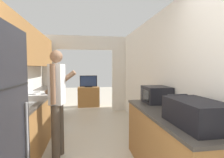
{
  "coord_description": "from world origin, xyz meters",
  "views": [
    {
      "loc": [
        -0.04,
        -0.99,
        1.46
      ],
      "look_at": [
        0.65,
        3.3,
        1.18
      ],
      "focal_mm": 28.0,
      "sensor_mm": 36.0,
      "label": 1
    }
  ],
  "objects_px": {
    "tv_cabinet": "(89,97)",
    "television": "(88,81)",
    "suitcase": "(195,113)",
    "range_oven": "(41,112)",
    "person": "(57,100)",
    "microwave": "(156,95)"
  },
  "relations": [
    {
      "from": "tv_cabinet",
      "to": "television",
      "type": "distance_m",
      "value": 0.58
    },
    {
      "from": "tv_cabinet",
      "to": "suitcase",
      "type": "bearing_deg",
      "value": -79.48
    },
    {
      "from": "suitcase",
      "to": "television",
      "type": "relative_size",
      "value": 1.08
    },
    {
      "from": "range_oven",
      "to": "suitcase",
      "type": "xyz_separation_m",
      "value": [
        2.08,
        -2.61,
        0.57
      ]
    },
    {
      "from": "person",
      "to": "microwave",
      "type": "distance_m",
      "value": 1.62
    },
    {
      "from": "tv_cabinet",
      "to": "television",
      "type": "relative_size",
      "value": 1.25
    },
    {
      "from": "suitcase",
      "to": "microwave",
      "type": "distance_m",
      "value": 1.15
    },
    {
      "from": "suitcase",
      "to": "television",
      "type": "height_order",
      "value": "television"
    },
    {
      "from": "range_oven",
      "to": "television",
      "type": "bearing_deg",
      "value": 64.1
    },
    {
      "from": "range_oven",
      "to": "person",
      "type": "relative_size",
      "value": 0.59
    },
    {
      "from": "suitcase",
      "to": "tv_cabinet",
      "type": "bearing_deg",
      "value": 100.52
    },
    {
      "from": "person",
      "to": "microwave",
      "type": "height_order",
      "value": "person"
    },
    {
      "from": "person",
      "to": "suitcase",
      "type": "height_order",
      "value": "person"
    },
    {
      "from": "microwave",
      "to": "range_oven",
      "type": "bearing_deg",
      "value": 146.05
    },
    {
      "from": "range_oven",
      "to": "tv_cabinet",
      "type": "xyz_separation_m",
      "value": [
        1.15,
        2.41,
        -0.08
      ]
    },
    {
      "from": "range_oven",
      "to": "person",
      "type": "height_order",
      "value": "person"
    },
    {
      "from": "microwave",
      "to": "television",
      "type": "bearing_deg",
      "value": 104.87
    },
    {
      "from": "range_oven",
      "to": "microwave",
      "type": "relative_size",
      "value": 2.25
    },
    {
      "from": "range_oven",
      "to": "television",
      "type": "height_order",
      "value": "television"
    },
    {
      "from": "range_oven",
      "to": "microwave",
      "type": "xyz_separation_m",
      "value": [
        2.16,
        -1.46,
        0.57
      ]
    },
    {
      "from": "microwave",
      "to": "television",
      "type": "height_order",
      "value": "television"
    },
    {
      "from": "range_oven",
      "to": "tv_cabinet",
      "type": "distance_m",
      "value": 2.67
    }
  ]
}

